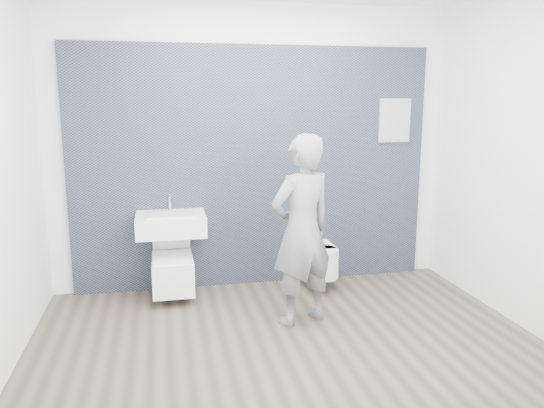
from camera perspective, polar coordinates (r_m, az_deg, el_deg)
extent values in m
plane|color=brown|center=(4.30, 1.71, -14.78)|extent=(4.00, 4.00, 0.00)
plane|color=white|center=(5.35, -2.00, 6.05)|extent=(4.00, 0.00, 4.00)
plane|color=white|center=(2.48, 10.09, -0.20)|extent=(4.00, 0.00, 4.00)
plane|color=white|center=(4.78, 25.91, 4.30)|extent=(0.00, 3.00, 3.00)
cube|color=black|center=(5.62, -1.85, -8.33)|extent=(3.60, 0.06, 2.40)
cube|color=white|center=(5.08, -10.82, -2.14)|extent=(0.64, 0.48, 0.19)
cube|color=silver|center=(5.04, -10.85, -1.16)|extent=(0.45, 0.32, 0.03)
cylinder|color=silver|center=(5.22, -10.93, 0.19)|extent=(0.02, 0.02, 0.16)
cylinder|color=silver|center=(5.16, -10.95, 0.85)|extent=(0.02, 0.11, 0.02)
cylinder|color=silver|center=(5.34, -10.81, -3.28)|extent=(0.04, 0.04, 0.13)
cube|color=white|center=(5.18, -10.61, -7.36)|extent=(0.38, 0.55, 0.32)
cylinder|color=silver|center=(5.10, -10.66, -5.95)|extent=(0.27, 0.27, 0.03)
cube|color=white|center=(5.09, -10.67, -5.66)|extent=(0.36, 0.44, 0.02)
cube|color=white|center=(5.19, -10.78, -3.34)|extent=(0.36, 0.25, 0.34)
cube|color=silver|center=(5.45, -10.64, -7.74)|extent=(0.10, 0.06, 0.08)
cube|color=white|center=(5.47, 4.86, -5.89)|extent=(0.32, 0.37, 0.27)
cylinder|color=white|center=(5.30, 5.44, -6.46)|extent=(0.32, 0.32, 0.27)
cube|color=white|center=(5.41, 4.97, -4.47)|extent=(0.30, 0.35, 0.03)
cylinder|color=white|center=(5.24, 5.54, -4.99)|extent=(0.30, 0.30, 0.03)
cube|color=silver|center=(5.64, 4.38, -6.34)|extent=(0.09, 0.06, 0.08)
cube|color=silver|center=(6.00, 12.34, -7.31)|extent=(0.34, 0.03, 0.45)
imported|color=slate|center=(4.43, 3.24, -2.87)|extent=(0.69, 0.57, 1.61)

